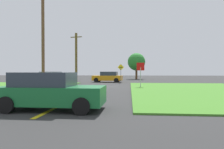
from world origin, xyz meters
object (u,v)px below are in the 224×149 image
at_px(stop_sign, 141,70).
at_px(oak_tree_left, 136,62).
at_px(parked_car_near_building, 53,78).
at_px(utility_pole_mid, 76,57).
at_px(car_behind_on_main_road, 50,91).
at_px(direction_sign, 121,71).
at_px(car_approaching_junction, 108,77).
at_px(utility_pole_near, 43,37).

xyz_separation_m(stop_sign, oak_tree_left, (0.33, 21.90, 1.85)).
relative_size(parked_car_near_building, utility_pole_mid, 0.55).
relative_size(car_behind_on_main_road, direction_sign, 1.65).
height_order(parked_car_near_building, car_approaching_junction, same).
relative_size(stop_sign, direction_sign, 0.95).
distance_m(utility_pole_mid, direction_sign, 7.20).
distance_m(car_behind_on_main_road, utility_pole_near, 10.75).
bearing_deg(stop_sign, utility_pole_near, 10.02).
relative_size(utility_pole_near, oak_tree_left, 1.65).
relative_size(car_behind_on_main_road, oak_tree_left, 0.81).
bearing_deg(car_approaching_junction, parked_car_near_building, 53.79).
height_order(car_behind_on_main_road, parked_car_near_building, same).
xyz_separation_m(car_behind_on_main_road, utility_pole_near, (-4.35, 9.02, 3.91)).
xyz_separation_m(stop_sign, car_behind_on_main_road, (-4.54, -12.40, -1.01)).
bearing_deg(car_behind_on_main_road, direction_sign, 84.47).
height_order(stop_sign, direction_sign, direction_sign).
xyz_separation_m(utility_pole_near, oak_tree_left, (9.22, 25.28, -1.05)).
relative_size(utility_pole_near, direction_sign, 3.38).
relative_size(parked_car_near_building, car_approaching_junction, 0.87).
relative_size(car_behind_on_main_road, utility_pole_near, 0.49).
height_order(car_approaching_junction, direction_sign, direction_sign).
bearing_deg(direction_sign, utility_pole_near, -120.96).
xyz_separation_m(utility_pole_mid, oak_tree_left, (9.46, 13.18, -0.12)).
height_order(car_approaching_junction, oak_tree_left, oak_tree_left).
distance_m(parked_car_near_building, oak_tree_left, 22.00).
height_order(car_behind_on_main_road, car_approaching_junction, same).
bearing_deg(car_approaching_junction, car_behind_on_main_road, 94.92).
xyz_separation_m(utility_pole_near, utility_pole_mid, (-0.24, 12.10, -0.92)).
distance_m(utility_pole_near, utility_pole_mid, 12.14).
bearing_deg(car_approaching_junction, utility_pole_near, 76.69).
bearing_deg(car_approaching_junction, stop_sign, 119.43).
height_order(stop_sign, car_behind_on_main_road, stop_sign).
height_order(parked_car_near_building, utility_pole_near, utility_pole_near).
distance_m(stop_sign, utility_pole_near, 9.95).
xyz_separation_m(car_behind_on_main_road, utility_pole_mid, (-4.59, 21.12, 2.99)).
bearing_deg(stop_sign, oak_tree_left, -101.64).
xyz_separation_m(stop_sign, direction_sign, (-2.36, 7.50, -0.14)).
bearing_deg(stop_sign, direction_sign, -83.31).
bearing_deg(utility_pole_near, oak_tree_left, 69.96).
bearing_deg(parked_car_near_building, oak_tree_left, 61.74).
bearing_deg(oak_tree_left, parked_car_near_building, -119.90).
height_order(direction_sign, oak_tree_left, oak_tree_left).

